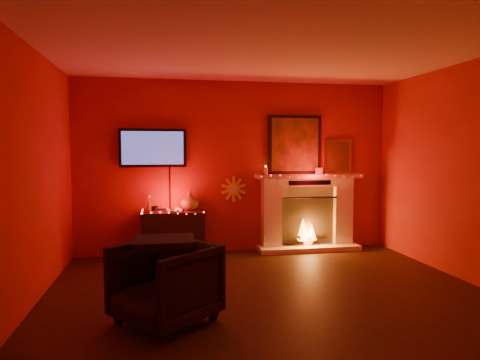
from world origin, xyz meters
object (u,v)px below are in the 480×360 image
at_px(fireplace, 307,205).
at_px(console_table, 174,231).
at_px(tv, 153,148).
at_px(armchair, 165,283).
at_px(sunburst_clock, 234,189).

xyz_separation_m(fireplace, console_table, (-2.14, -0.13, -0.33)).
relative_size(tv, console_table, 1.25).
relative_size(fireplace, armchair, 2.65).
height_order(fireplace, sunburst_clock, fireplace).
bearing_deg(sunburst_clock, fireplace, -4.37).
relative_size(console_table, armchair, 1.21).
bearing_deg(armchair, console_table, 136.12).
bearing_deg(fireplace, tv, 178.50).
height_order(tv, armchair, tv).
bearing_deg(console_table, fireplace, 3.39).
bearing_deg(fireplace, sunburst_clock, 175.63).
bearing_deg(sunburst_clock, console_table, -167.08).
height_order(fireplace, armchair, fireplace).
relative_size(sunburst_clock, armchair, 0.49).
xyz_separation_m(tv, armchair, (0.13, -2.65, -1.27)).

